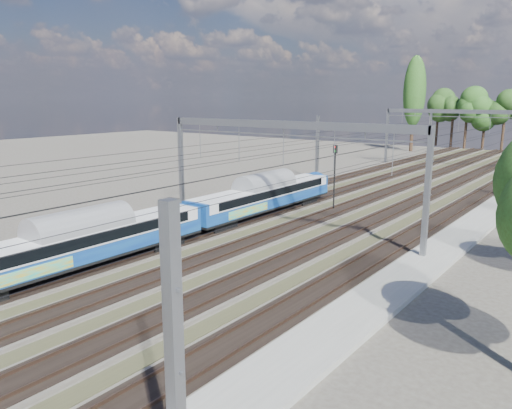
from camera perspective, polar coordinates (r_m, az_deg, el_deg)
The scene contains 7 objects.
track_bed at distance 53.52m, azimuth 12.11°, elevation 0.35°, with size 21.00×130.00×0.34m.
platform at distance 26.90m, azimuth 12.40°, elevation -11.41°, with size 3.00×70.00×0.30m, color gray.
catenary at distance 59.55m, azimuth 15.87°, elevation 7.46°, with size 25.65×130.00×9.00m.
poplar at distance 107.03m, azimuth 17.66°, elevation 12.16°, with size 4.40×4.40×19.04m.
emu_train at distance 32.44m, azimuth -20.01°, elevation -3.67°, with size 2.72×57.71×3.98m.
worker at distance 100.12m, azimuth 27.00°, elevation 5.15°, with size 0.67×0.44×1.83m, color black.
signal_near at distance 48.50m, azimuth 8.98°, elevation 3.98°, with size 0.45×0.42×6.36m.
Camera 1 is at (22.05, -2.59, 10.75)m, focal length 35.00 mm.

